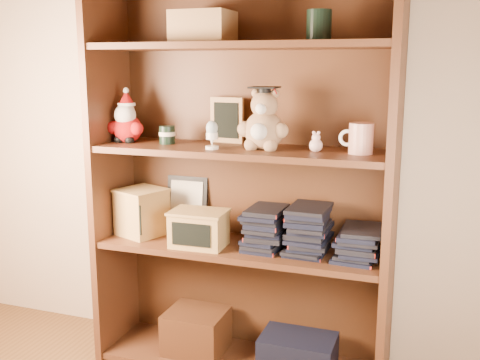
% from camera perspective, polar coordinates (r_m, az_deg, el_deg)
% --- Properties ---
extents(bookcase, '(1.20, 0.35, 1.60)m').
position_cam_1_polar(bookcase, '(2.28, 0.36, -0.77)').
color(bookcase, '#4F2A16').
rests_on(bookcase, ground).
extents(shelf_lower, '(1.14, 0.33, 0.02)m').
position_cam_1_polar(shelf_lower, '(2.29, 0.00, -6.92)').
color(shelf_lower, '#4F2A16').
rests_on(shelf_lower, ground).
extents(shelf_upper, '(1.14, 0.33, 0.02)m').
position_cam_1_polar(shelf_upper, '(2.20, 0.00, 3.00)').
color(shelf_upper, '#4F2A16').
rests_on(shelf_upper, ground).
extents(santa_plush, '(0.16, 0.12, 0.23)m').
position_cam_1_polar(santa_plush, '(2.39, -11.46, 5.82)').
color(santa_plush, '#A50F0F').
rests_on(santa_plush, shelf_upper).
extents(teachers_tin, '(0.07, 0.07, 0.07)m').
position_cam_1_polar(teachers_tin, '(2.32, -7.41, 4.59)').
color(teachers_tin, black).
rests_on(teachers_tin, shelf_upper).
extents(chalkboard_plaque, '(0.15, 0.08, 0.19)m').
position_cam_1_polar(chalkboard_plaque, '(2.33, -1.32, 6.02)').
color(chalkboard_plaque, '#9E7547').
rests_on(chalkboard_plaque, shelf_upper).
extents(egg_cup, '(0.05, 0.05, 0.11)m').
position_cam_1_polar(egg_cup, '(2.15, -2.87, 4.70)').
color(egg_cup, white).
rests_on(egg_cup, shelf_upper).
extents(grad_teddy_bear, '(0.20, 0.17, 0.25)m').
position_cam_1_polar(grad_teddy_bear, '(2.15, 2.42, 5.62)').
color(grad_teddy_bear, '#A27C55').
rests_on(grad_teddy_bear, shelf_upper).
extents(pink_figurine, '(0.05, 0.05, 0.08)m').
position_cam_1_polar(pink_figurine, '(2.11, 7.72, 3.69)').
color(pink_figurine, beige).
rests_on(pink_figurine, shelf_upper).
extents(teacher_mug, '(0.13, 0.09, 0.11)m').
position_cam_1_polar(teacher_mug, '(2.08, 12.12, 4.15)').
color(teacher_mug, silver).
rests_on(teacher_mug, shelf_upper).
extents(certificate_frame, '(0.19, 0.05, 0.24)m').
position_cam_1_polar(certificate_frame, '(2.49, -5.41, -2.34)').
color(certificate_frame, black).
rests_on(certificate_frame, shelf_lower).
extents(treats_box, '(0.24, 0.24, 0.20)m').
position_cam_1_polar(treats_box, '(2.44, -9.96, -3.18)').
color(treats_box, '#B18848').
rests_on(treats_box, shelf_lower).
extents(pencils_box, '(0.23, 0.17, 0.15)m').
position_cam_1_polar(pencils_box, '(2.26, -4.21, -4.90)').
color(pencils_box, '#B18848').
rests_on(pencils_box, shelf_lower).
extents(book_stack_left, '(0.14, 0.20, 0.16)m').
position_cam_1_polar(book_stack_left, '(2.23, 2.62, -4.96)').
color(book_stack_left, black).
rests_on(book_stack_left, shelf_lower).
extents(book_stack_mid, '(0.14, 0.20, 0.19)m').
position_cam_1_polar(book_stack_mid, '(2.19, 7.06, -4.97)').
color(book_stack_mid, black).
rests_on(book_stack_mid, shelf_lower).
extents(book_stack_right, '(0.14, 0.20, 0.13)m').
position_cam_1_polar(book_stack_right, '(2.17, 11.96, -6.19)').
color(book_stack_right, black).
rests_on(book_stack_right, shelf_lower).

